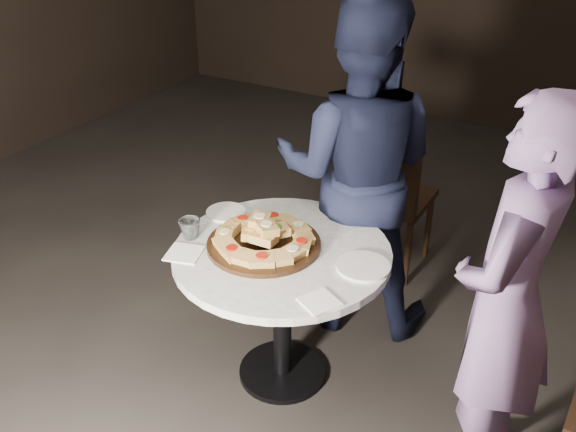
{
  "coord_description": "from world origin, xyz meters",
  "views": [
    {
      "loc": [
        1.16,
        -1.88,
        2.05
      ],
      "look_at": [
        0.06,
        0.05,
        0.8
      ],
      "focal_mm": 40.0,
      "sensor_mm": 36.0,
      "label": 1
    }
  ],
  "objects_px": {
    "chair_far": "(388,193)",
    "focaccia_pile": "(264,235)",
    "diner_teal": "(506,303)",
    "diner_navy": "(357,171)",
    "table": "(282,275)",
    "water_glass": "(190,229)",
    "serving_board": "(264,244)"
  },
  "relations": [
    {
      "from": "serving_board",
      "to": "diner_navy",
      "type": "xyz_separation_m",
      "value": [
        0.14,
        0.58,
        0.12
      ]
    },
    {
      "from": "water_glass",
      "to": "chair_far",
      "type": "relative_size",
      "value": 0.11
    },
    {
      "from": "focaccia_pile",
      "to": "serving_board",
      "type": "bearing_deg",
      "value": -81.16
    },
    {
      "from": "table",
      "to": "diner_navy",
      "type": "relative_size",
      "value": 0.64
    },
    {
      "from": "table",
      "to": "water_glass",
      "type": "bearing_deg",
      "value": -163.93
    },
    {
      "from": "water_glass",
      "to": "diner_navy",
      "type": "distance_m",
      "value": 0.81
    },
    {
      "from": "table",
      "to": "chair_far",
      "type": "height_order",
      "value": "chair_far"
    },
    {
      "from": "chair_far",
      "to": "diner_navy",
      "type": "bearing_deg",
      "value": 90.35
    },
    {
      "from": "table",
      "to": "diner_navy",
      "type": "xyz_separation_m",
      "value": [
        0.07,
        0.56,
        0.25
      ]
    },
    {
      "from": "focaccia_pile",
      "to": "diner_navy",
      "type": "height_order",
      "value": "diner_navy"
    },
    {
      "from": "chair_far",
      "to": "diner_teal",
      "type": "relative_size",
      "value": 0.56
    },
    {
      "from": "table",
      "to": "water_glass",
      "type": "xyz_separation_m",
      "value": [
        -0.37,
        -0.11,
        0.17
      ]
    },
    {
      "from": "table",
      "to": "focaccia_pile",
      "type": "relative_size",
      "value": 2.46
    },
    {
      "from": "table",
      "to": "chair_far",
      "type": "relative_size",
      "value": 1.23
    },
    {
      "from": "table",
      "to": "diner_navy",
      "type": "distance_m",
      "value": 0.62
    },
    {
      "from": "table",
      "to": "chair_far",
      "type": "distance_m",
      "value": 1.01
    },
    {
      "from": "serving_board",
      "to": "water_glass",
      "type": "bearing_deg",
      "value": -162.76
    },
    {
      "from": "serving_board",
      "to": "chair_far",
      "type": "xyz_separation_m",
      "value": [
        0.14,
        1.02,
        -0.19
      ]
    },
    {
      "from": "diner_teal",
      "to": "chair_far",
      "type": "bearing_deg",
      "value": -136.69
    },
    {
      "from": "diner_navy",
      "to": "diner_teal",
      "type": "relative_size",
      "value": 1.07
    },
    {
      "from": "chair_far",
      "to": "focaccia_pile",
      "type": "bearing_deg",
      "value": 82.41
    },
    {
      "from": "diner_teal",
      "to": "diner_navy",
      "type": "bearing_deg",
      "value": -120.81
    },
    {
      "from": "water_glass",
      "to": "chair_far",
      "type": "bearing_deg",
      "value": 68.45
    },
    {
      "from": "chair_far",
      "to": "table",
      "type": "bearing_deg",
      "value": 86.54
    },
    {
      "from": "diner_teal",
      "to": "serving_board",
      "type": "bearing_deg",
      "value": -85.48
    },
    {
      "from": "table",
      "to": "water_glass",
      "type": "relative_size",
      "value": 11.23
    },
    {
      "from": "table",
      "to": "diner_teal",
      "type": "bearing_deg",
      "value": -1.49
    },
    {
      "from": "focaccia_pile",
      "to": "diner_navy",
      "type": "xyz_separation_m",
      "value": [
        0.14,
        0.58,
        0.08
      ]
    },
    {
      "from": "serving_board",
      "to": "diner_teal",
      "type": "relative_size",
      "value": 0.31
    },
    {
      "from": "chair_far",
      "to": "water_glass",
      "type": "bearing_deg",
      "value": 68.74
    },
    {
      "from": "focaccia_pile",
      "to": "diner_navy",
      "type": "relative_size",
      "value": 0.26
    },
    {
      "from": "focaccia_pile",
      "to": "water_glass",
      "type": "distance_m",
      "value": 0.31
    }
  ]
}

